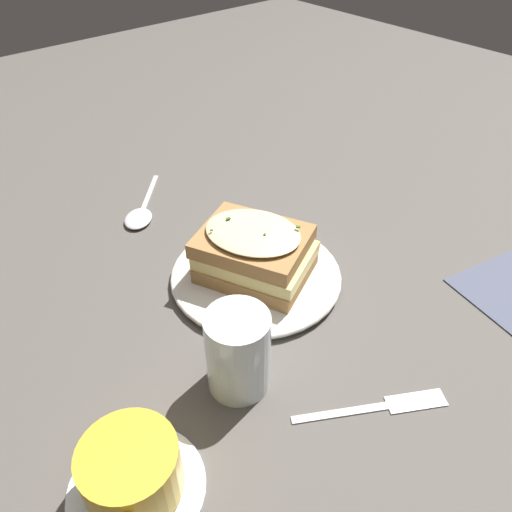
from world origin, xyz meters
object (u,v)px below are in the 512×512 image
at_px(teacup_with_saucer, 132,475).
at_px(fork, 388,405).
at_px(spoon, 140,215).
at_px(sandwich, 255,252).
at_px(water_glass, 238,352).
at_px(dinner_plate, 256,275).

height_order(teacup_with_saucer, fork, teacup_with_saucer).
bearing_deg(spoon, sandwich, 144.44).
xyz_separation_m(teacup_with_saucer, fork, (-0.25, 0.10, -0.03)).
height_order(sandwich, teacup_with_saucer, sandwich).
xyz_separation_m(teacup_with_saucer, water_glass, (-0.15, -0.03, 0.02)).
height_order(sandwich, water_glass, water_glass).
relative_size(water_glass, spoon, 0.72).
relative_size(teacup_with_saucer, spoon, 0.95).
distance_m(teacup_with_saucer, water_glass, 0.16).
xyz_separation_m(sandwich, water_glass, (0.13, 0.12, 0.00)).
height_order(dinner_plate, fork, dinner_plate).
relative_size(sandwich, spoon, 1.28).
bearing_deg(water_glass, sandwich, -136.61).
relative_size(sandwich, fork, 1.17).
distance_m(teacup_with_saucer, spoon, 0.46).
bearing_deg(fork, water_glass, -111.13).
bearing_deg(dinner_plate, spoon, -79.20).
bearing_deg(fork, teacup_with_saucer, -79.87).
distance_m(sandwich, fork, 0.26).
bearing_deg(spoon, dinner_plate, 144.31).
bearing_deg(water_glass, teacup_with_saucer, 12.61).
height_order(teacup_with_saucer, water_glass, water_glass).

